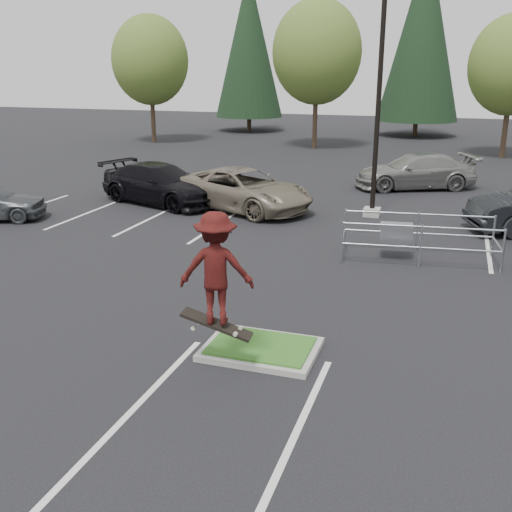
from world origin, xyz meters
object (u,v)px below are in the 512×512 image
(car_l_black, at_px, (159,184))
(conif_b, at_px, (423,32))
(car_far_silver, at_px, (418,171))
(decid_b, at_px, (317,55))
(car_l_tan, at_px, (242,189))
(conif_a, at_px, (249,45))
(decid_a, at_px, (150,63))
(light_pole, at_px, (379,90))
(cart_corral, at_px, (402,233))
(skateboarder, at_px, (216,269))
(decid_c, at_px, (512,68))

(car_l_black, bearing_deg, conif_b, 3.51)
(conif_b, distance_m, car_far_silver, 23.64)
(decid_b, height_order, car_l_tan, decid_b)
(conif_a, relative_size, car_l_tan, 2.26)
(decid_a, distance_m, conif_b, 20.95)
(light_pole, xyz_separation_m, car_far_silver, (1.20, 6.00, -3.77))
(decid_b, bearing_deg, car_far_silver, -58.40)
(conif_b, relative_size, cart_corral, 3.20)
(skateboarder, bearing_deg, conif_b, -105.76)
(decid_a, height_order, conif_a, conif_a)
(conif_a, bearing_deg, decid_c, -26.96)
(decid_c, relative_size, conif_a, 0.64)
(car_l_tan, bearing_deg, car_far_silver, -21.60)
(cart_corral, bearing_deg, decid_c, 72.99)
(decid_c, distance_m, conif_b, 12.51)
(conif_a, distance_m, cart_corral, 37.24)
(decid_b, xyz_separation_m, car_l_black, (-2.08, -19.03, -5.24))
(decid_c, xyz_separation_m, car_l_black, (-14.08, -18.33, -4.45))
(decid_b, distance_m, car_far_silver, 15.62)
(conif_b, distance_m, cart_corral, 34.32)
(light_pole, bearing_deg, decid_a, 135.75)
(light_pole, xyz_separation_m, cart_corral, (1.51, -5.03, -3.78))
(cart_corral, relative_size, car_l_black, 0.82)
(decid_a, xyz_separation_m, car_l_black, (9.92, -18.53, -4.78))
(decid_c, bearing_deg, skateboarder, -101.91)
(decid_c, distance_m, conif_a, 22.50)
(decid_b, bearing_deg, car_l_tan, -85.47)
(car_l_black, bearing_deg, conif_a, 30.81)
(car_l_tan, bearing_deg, skateboarder, -140.25)
(conif_b, height_order, car_far_silver, conif_b)
(decid_b, xyz_separation_m, conif_a, (-7.99, 9.47, 1.05))
(decid_c, bearing_deg, decid_a, 179.52)
(decid_a, relative_size, decid_c, 1.06)
(skateboarder, bearing_deg, car_far_silver, -111.70)
(decid_a, bearing_deg, conif_a, 68.09)
(decid_c, relative_size, conif_b, 0.58)
(skateboarder, height_order, car_l_black, skateboarder)
(cart_corral, bearing_deg, decid_b, 101.67)
(conif_b, bearing_deg, decid_c, -60.68)
(car_far_silver, bearing_deg, conif_a, -168.47)
(car_l_black, bearing_deg, cart_corral, -95.03)
(light_pole, height_order, car_l_black, light_pole)
(decid_a, xyz_separation_m, car_l_tan, (13.51, -18.53, -4.78))
(decid_c, height_order, conif_b, conif_b)
(decid_a, distance_m, car_l_black, 21.56)
(conif_a, bearing_deg, car_l_black, -78.29)
(conif_a, height_order, car_l_black, conif_a)
(decid_c, distance_m, car_l_tan, 21.59)
(light_pole, relative_size, decid_c, 1.21)
(decid_c, bearing_deg, car_far_silver, -109.92)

